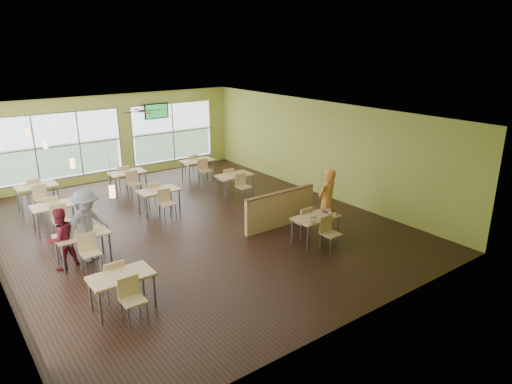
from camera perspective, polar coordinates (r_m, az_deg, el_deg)
room at (r=12.80m, az=-8.28°, el=2.48°), size 12.00×12.04×3.20m
window_bays at (r=14.75m, az=-23.20°, el=2.78°), size 9.24×10.24×2.38m
main_table at (r=11.94m, az=7.49°, el=-3.59°), size 1.22×1.52×0.87m
half_wall_divider at (r=12.98m, az=3.04°, el=-2.14°), size 2.40×0.14×1.04m
dining_tables at (r=14.17m, az=-15.17°, el=-0.53°), size 6.92×8.72×0.87m
pendant_lights at (r=12.13m, az=-23.46°, el=4.43°), size 0.11×7.31×0.86m
ceiling_fan at (r=15.19m, az=-14.05°, el=9.80°), size 1.25×1.25×0.29m
tv_backwall at (r=18.60m, az=-12.34°, el=9.85°), size 1.00×0.07×0.60m
man_plaid at (r=12.55m, az=8.84°, el=-1.18°), size 0.73×0.55×1.82m
patron_maroon at (r=11.46m, az=-23.24°, el=-5.39°), size 0.85×0.75×1.47m
patron_grey at (r=11.58m, az=-20.35°, el=-3.91°), size 1.33×1.07×1.79m
cup_blue at (r=11.65m, az=6.76°, el=-3.16°), size 0.08×0.08×0.30m
cup_yellow at (r=11.69m, az=7.28°, el=-3.08°), size 0.09×0.09×0.33m
cup_red_near at (r=11.78m, az=8.72°, el=-2.99°), size 0.08×0.08×0.30m
cup_red_far at (r=11.91m, az=9.21°, el=-2.75°), size 0.09×0.09×0.33m
food_basket at (r=12.24m, az=8.84°, el=-2.31°), size 0.27×0.27×0.06m
ketchup_cup at (r=12.06m, az=10.09°, el=-2.82°), size 0.06×0.06×0.03m
wrapper_left at (r=11.48m, az=7.05°, el=-3.71°), size 0.22×0.21×0.04m
wrapper_mid at (r=11.95m, az=6.89°, el=-2.77°), size 0.26×0.24×0.06m
wrapper_right at (r=11.92m, az=9.22°, el=-3.00°), size 0.15×0.15×0.03m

